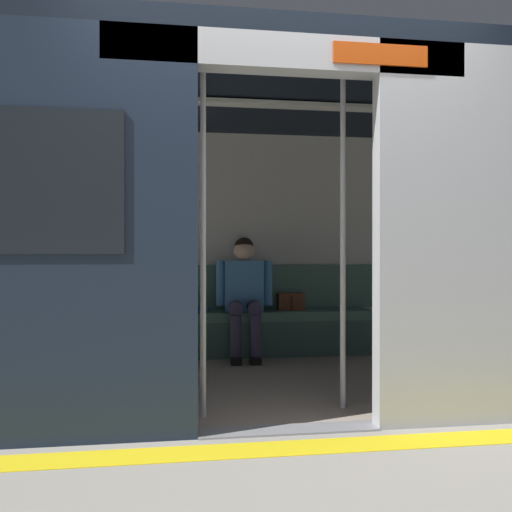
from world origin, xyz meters
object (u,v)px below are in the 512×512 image
object	(u,v)px
train_car	(243,181)
book	(201,310)
grab_pole_far	(343,238)
handbag	(291,301)
bench_seat	(234,322)
grab_pole_door	(203,237)
person_seated	(244,289)

from	to	relation	value
train_car	book	xyz separation A→B (m)	(0.25, -1.23, -1.13)
book	grab_pole_far	distance (m)	2.36
train_car	handbag	bearing A→B (deg)	-118.29
bench_seat	grab_pole_door	bearing A→B (deg)	77.79
grab_pole_door	handbag	bearing A→B (deg)	-115.43
bench_seat	person_seated	xyz separation A→B (m)	(-0.09, 0.05, 0.33)
person_seated	handbag	bearing A→B (deg)	-165.50
train_car	grab_pole_far	distance (m)	1.15
bench_seat	grab_pole_door	size ratio (longest dim) A/B	1.26
bench_seat	book	bearing A→B (deg)	-14.84
handbag	grab_pole_door	world-z (taller)	grab_pole_door
handbag	grab_pole_far	bearing A→B (deg)	86.61
book	grab_pole_far	size ratio (longest dim) A/B	0.10
train_car	person_seated	size ratio (longest dim) A/B	5.48
book	grab_pole_door	xyz separation A→B (m)	(0.14, 2.20, 0.66)
train_car	grab_pole_door	size ratio (longest dim) A/B	2.88
bench_seat	grab_pole_door	world-z (taller)	grab_pole_door
train_car	grab_pole_far	world-z (taller)	train_car
handbag	grab_pole_door	distance (m)	2.49
train_car	handbag	xyz separation A→B (m)	(-0.65, -1.22, -1.05)
train_car	handbag	size ratio (longest dim) A/B	24.62
bench_seat	person_seated	world-z (taller)	person_seated
bench_seat	handbag	xyz separation A→B (m)	(-0.58, -0.07, 0.19)
book	grab_pole_far	world-z (taller)	grab_pole_far
book	train_car	bearing A→B (deg)	107.14
person_seated	book	distance (m)	0.49
handbag	grab_pole_door	size ratio (longest dim) A/B	0.12
person_seated	grab_pole_far	xyz separation A→B (m)	(-0.36, 1.99, 0.45)
grab_pole_door	grab_pole_far	xyz separation A→B (m)	(-0.91, -0.07, 0.00)
train_car	grab_pole_door	world-z (taller)	train_car
bench_seat	train_car	bearing A→B (deg)	86.39
grab_pole_far	bench_seat	bearing A→B (deg)	-77.40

